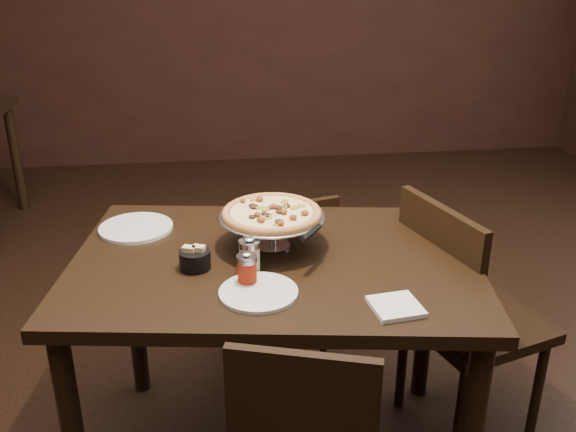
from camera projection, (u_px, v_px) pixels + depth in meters
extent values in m
cube|color=black|center=(275.00, 264.00, 2.12)|extent=(1.45, 1.08, 0.04)
cylinder|color=black|center=(135.00, 310.00, 2.65)|extent=(0.07, 0.07, 0.79)
cylinder|color=black|center=(426.00, 313.00, 2.62)|extent=(0.07, 0.07, 0.79)
cylinder|color=black|center=(16.00, 158.00, 4.50)|extent=(0.07, 0.07, 0.77)
cylinder|color=silver|center=(272.00, 245.00, 2.19)|extent=(0.12, 0.12, 0.01)
cylinder|color=silver|center=(272.00, 231.00, 2.17)|extent=(0.03, 0.03, 0.10)
cylinder|color=silver|center=(272.00, 218.00, 2.15)|extent=(0.09, 0.09, 0.01)
cylinder|color=#A09FA5|center=(272.00, 216.00, 2.15)|extent=(0.35, 0.35, 0.01)
torus|color=#A09FA5|center=(272.00, 216.00, 2.15)|extent=(0.36, 0.36, 0.01)
cylinder|color=#A46931|center=(272.00, 214.00, 2.15)|extent=(0.33, 0.33, 0.01)
torus|color=#A46931|center=(272.00, 213.00, 2.15)|extent=(0.34, 0.34, 0.03)
cylinder|color=#E0C67B|center=(272.00, 212.00, 2.14)|extent=(0.28, 0.28, 0.01)
cylinder|color=beige|center=(250.00, 259.00, 2.01)|extent=(0.06, 0.06, 0.09)
cylinder|color=silver|center=(249.00, 244.00, 1.99)|extent=(0.07, 0.07, 0.02)
ellipsoid|color=silver|center=(249.00, 239.00, 1.99)|extent=(0.04, 0.04, 0.01)
cylinder|color=maroon|center=(247.00, 273.00, 1.94)|extent=(0.06, 0.06, 0.08)
cylinder|color=silver|center=(247.00, 259.00, 1.92)|extent=(0.06, 0.06, 0.02)
ellipsoid|color=silver|center=(247.00, 254.00, 1.91)|extent=(0.03, 0.03, 0.01)
cylinder|color=black|center=(195.00, 260.00, 2.04)|extent=(0.10, 0.10, 0.06)
cube|color=#D8C17D|center=(189.00, 256.00, 2.03)|extent=(0.05, 0.04, 0.07)
cube|color=#D8C17D|center=(199.00, 255.00, 2.03)|extent=(0.05, 0.04, 0.07)
cube|color=white|center=(396.00, 307.00, 1.82)|extent=(0.15, 0.15, 0.01)
cylinder|color=silver|center=(136.00, 228.00, 2.32)|extent=(0.26, 0.26, 0.01)
cylinder|color=silver|center=(258.00, 292.00, 1.90)|extent=(0.24, 0.24, 0.01)
cone|color=silver|center=(311.00, 234.00, 2.01)|extent=(0.16, 0.16, 0.00)
cylinder|color=black|center=(311.00, 233.00, 2.01)|extent=(0.08, 0.11, 0.02)
cube|color=black|center=(277.00, 282.00, 2.84)|extent=(0.48, 0.48, 0.04)
cube|color=black|center=(292.00, 251.00, 2.59)|extent=(0.39, 0.13, 0.42)
cylinder|color=black|center=(296.00, 299.00, 3.11)|extent=(0.03, 0.03, 0.39)
cylinder|color=black|center=(233.00, 312.00, 3.00)|extent=(0.03, 0.03, 0.39)
cylinder|color=black|center=(324.00, 333.00, 2.84)|extent=(0.03, 0.03, 0.39)
cylinder|color=black|center=(255.00, 349.00, 2.73)|extent=(0.03, 0.03, 0.39)
cube|color=black|center=(302.00, 420.00, 1.67)|extent=(0.39, 0.15, 0.42)
cube|color=black|center=(475.00, 322.00, 2.43)|extent=(0.57, 0.57, 0.04)
cube|color=black|center=(437.00, 270.00, 2.24)|extent=(0.17, 0.44, 0.48)
cylinder|color=black|center=(538.00, 390.00, 2.44)|extent=(0.04, 0.04, 0.44)
cylinder|color=black|center=(474.00, 339.00, 2.75)|extent=(0.04, 0.04, 0.44)
cylinder|color=black|center=(460.00, 417.00, 2.30)|extent=(0.04, 0.04, 0.44)
cylinder|color=black|center=(402.00, 361.00, 2.61)|extent=(0.04, 0.04, 0.44)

